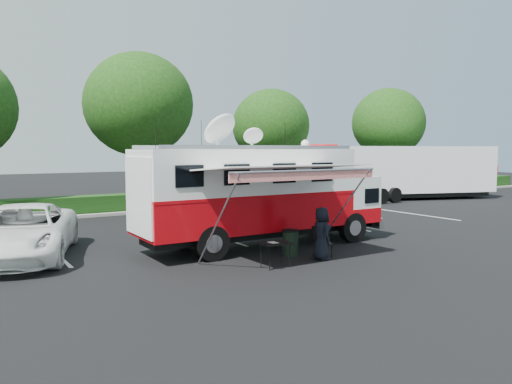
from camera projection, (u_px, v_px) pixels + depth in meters
ground_plane at (263, 246)px, 17.73m from camera, size 120.00×120.00×0.00m
back_border at (159, 122)px, 28.80m from camera, size 60.00×6.14×8.87m
stall_lines at (212, 235)px, 20.00m from camera, size 24.12×5.50×0.01m
command_truck at (262, 193)px, 17.53m from camera, size 9.19×2.53×4.41m
awning at (286, 170)px, 14.79m from camera, size 5.02×2.59×3.03m
white_suv at (23, 259)px, 15.72m from camera, size 4.57×6.67×1.70m
person at (321, 260)px, 15.58m from camera, size 0.66×0.89×1.65m
folding_table at (275, 244)px, 14.50m from camera, size 0.92×0.69×0.74m
folding_chair at (321, 239)px, 15.98m from camera, size 0.58×0.60×0.99m
trash_bin at (290, 243)px, 16.16m from camera, size 0.56×0.56×0.84m
semi_trailer at (411, 171)px, 34.04m from camera, size 11.92×5.94×3.62m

